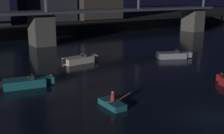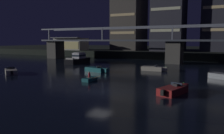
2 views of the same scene
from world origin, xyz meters
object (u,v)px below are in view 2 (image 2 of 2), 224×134
cabin_cruiser_near_left (78,59)px  speedboat_near_center (153,68)px  dinghy_with_paddler (90,79)px  tower_west_tall (169,0)px  speedboat_mid_center (174,90)px  speedboat_mid_right (224,76)px  tower_west_low (129,7)px  speedboat_mid_left (97,69)px  river_bridge (175,46)px  waterfront_pavilion (71,44)px  speedboat_near_right (11,71)px

cabin_cruiser_near_left → speedboat_near_center: (21.63, -5.67, -0.64)m
cabin_cruiser_near_left → dinghy_with_paddler: size_ratio=3.52×
tower_west_tall → speedboat_mid_center: size_ratio=6.63×
speedboat_mid_right → dinghy_with_paddler: dinghy_with_paddler is taller
tower_west_low → tower_west_tall: tower_west_tall is taller
speedboat_mid_left → cabin_cruiser_near_left: bearing=136.6°
speedboat_near_center → tower_west_tall: bearing=99.9°
cabin_cruiser_near_left → speedboat_mid_right: (34.19, -10.10, -0.64)m
river_bridge → waterfront_pavilion: river_bridge is taller
tower_west_tall → waterfront_pavilion: (-34.73, -8.27, -14.82)m
speedboat_mid_center → speedboat_near_right: bearing=175.5°
speedboat_mid_left → dinghy_with_paddler: (4.26, -8.91, -0.14)m
tower_west_low → cabin_cruiser_near_left: 36.60m
cabin_cruiser_near_left → speedboat_mid_right: cabin_cruiser_near_left is taller
speedboat_near_right → dinghy_with_paddler: (16.13, 0.33, -0.14)m
cabin_cruiser_near_left → speedboat_mid_left: bearing=-43.4°
waterfront_pavilion → dinghy_with_paddler: 56.65m
speedboat_near_center → speedboat_mid_left: (-8.89, -6.36, 0.00)m
cabin_cruiser_near_left → tower_west_low: bearing=89.9°
dinghy_with_paddler → tower_west_low: bearing=107.6°
cabin_cruiser_near_left → tower_west_tall: bearing=63.4°
speedboat_mid_right → dinghy_with_paddler: bearing=-147.7°
tower_west_low → tower_west_tall: (15.25, -1.96, 1.33)m
tower_west_low → waterfront_pavilion: bearing=-152.3°
speedboat_mid_left → tower_west_low: bearing=105.9°
river_bridge → speedboat_mid_center: bearing=-77.3°
tower_west_tall → speedboat_mid_center: tower_west_tall is taller
tower_west_tall → cabin_cruiser_near_left: tower_west_tall is taller
speedboat_near_right → dinghy_with_paddler: 16.13m
river_bridge → tower_west_tall: bearing=108.4°
tower_west_tall → speedboat_mid_left: tower_west_tall is taller
tower_west_low → dinghy_with_paddler: bearing=-72.4°
tower_west_low → waterfront_pavilion: (-19.48, -10.23, -13.49)m
cabin_cruiser_near_left → dinghy_with_paddler: 26.99m
speedboat_mid_right → speedboat_near_right: bearing=-161.5°
speedboat_mid_center → speedboat_mid_right: 14.17m
speedboat_near_right → speedboat_mid_left: same height
tower_west_low → tower_west_tall: size_ratio=0.92×
speedboat_near_center → speedboat_mid_left: same height
river_bridge → waterfront_pavilion: bearing=164.0°
speedboat_near_right → speedboat_mid_right: bearing=18.5°
speedboat_mid_left → speedboat_mid_center: same height
tower_west_low → speedboat_mid_right: tower_west_low is taller
river_bridge → speedboat_near_center: size_ratio=15.86×
speedboat_near_right → speedboat_mid_left: size_ratio=0.90×
speedboat_mid_center → speedboat_near_center: bearing=114.2°
speedboat_near_right → dinghy_with_paddler: dinghy_with_paddler is taller
tower_west_low → dinghy_with_paddler: size_ratio=12.11×
speedboat_mid_right → dinghy_with_paddler: size_ratio=1.90×
speedboat_mid_left → waterfront_pavilion: bearing=133.2°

